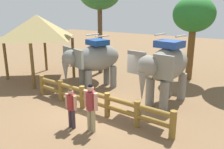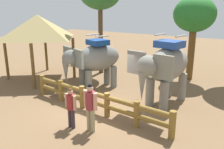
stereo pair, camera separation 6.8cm
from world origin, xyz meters
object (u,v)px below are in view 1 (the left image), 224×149
(elephant_near_left, at_px, (94,59))
(elephant_center, at_px, (165,66))
(thatched_shelter, at_px, (37,27))
(log_fence, at_px, (94,99))
(tourist_woman_in_black, at_px, (91,104))
(tree_back_center, at_px, (194,16))
(tourist_man_in_blue, at_px, (71,105))

(elephant_near_left, distance_m, elephant_center, 4.06)
(elephant_near_left, height_order, thatched_shelter, thatched_shelter)
(log_fence, height_order, tourist_woman_in_black, tourist_woman_in_black)
(elephant_center, distance_m, thatched_shelter, 8.38)
(thatched_shelter, bearing_deg, elephant_center, 3.13)
(elephant_near_left, xyz_separation_m, tree_back_center, (3.76, 5.03, 2.26))
(log_fence, xyz_separation_m, elephant_near_left, (-1.91, 2.44, 1.11))
(log_fence, distance_m, elephant_center, 3.59)
(elephant_near_left, bearing_deg, log_fence, -51.98)
(elephant_center, bearing_deg, tourist_man_in_blue, -115.13)
(tourist_woman_in_black, bearing_deg, log_fence, 124.50)
(tourist_woman_in_black, height_order, tree_back_center, tree_back_center)
(tree_back_center, bearing_deg, elephant_center, -86.59)
(elephant_near_left, height_order, tourist_man_in_blue, elephant_near_left)
(log_fence, relative_size, tree_back_center, 1.46)
(log_fence, height_order, tree_back_center, tree_back_center)
(log_fence, height_order, elephant_near_left, elephant_near_left)
(thatched_shelter, bearing_deg, tree_back_center, 33.81)
(tree_back_center, bearing_deg, thatched_shelter, -146.19)
(elephant_near_left, distance_m, tourist_woman_in_black, 4.82)
(tourist_woman_in_black, relative_size, tourist_man_in_blue, 1.15)
(elephant_near_left, bearing_deg, elephant_center, 2.20)
(tree_back_center, bearing_deg, tourist_woman_in_black, -95.84)
(elephant_center, relative_size, thatched_shelter, 0.89)
(tourist_man_in_blue, bearing_deg, tree_back_center, 79.52)
(log_fence, xyz_separation_m, tourist_man_in_blue, (0.18, -1.60, 0.32))
(elephant_center, distance_m, tourist_man_in_blue, 4.73)
(tourist_woman_in_black, distance_m, thatched_shelter, 8.19)
(elephant_center, bearing_deg, elephant_near_left, -177.80)
(thatched_shelter, bearing_deg, log_fence, -19.38)
(log_fence, height_order, thatched_shelter, thatched_shelter)
(elephant_near_left, xyz_separation_m, tourist_man_in_blue, (2.08, -4.04, -0.79))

